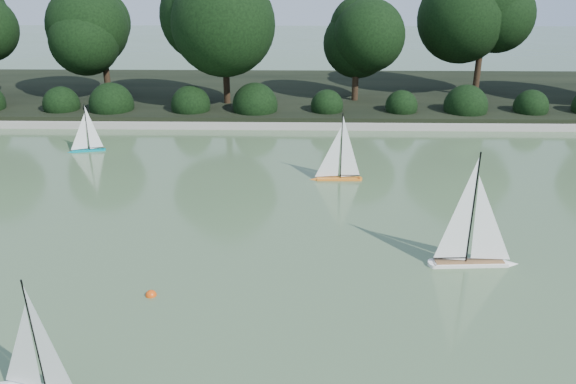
{
  "coord_description": "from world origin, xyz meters",
  "views": [
    {
      "loc": [
        -0.74,
        -6.31,
        4.17
      ],
      "look_at": [
        -0.93,
        2.41,
        0.7
      ],
      "focal_mm": 35.0,
      "sensor_mm": 36.0,
      "label": 1
    }
  ],
  "objects": [
    {
      "name": "sailboat_white_a",
      "position": [
        -3.49,
        -1.64,
        0.24
      ],
      "size": [
        1.09,
        0.47,
        1.51
      ],
      "color": "white",
      "rests_on": "ground"
    },
    {
      "name": "sailboat_white_b",
      "position": [
        1.95,
        1.25,
        0.3
      ],
      "size": [
        1.4,
        0.3,
        1.91
      ],
      "color": "white",
      "rests_on": "ground"
    },
    {
      "name": "far_bank",
      "position": [
        0.0,
        13.0,
        0.15
      ],
      "size": [
        40.0,
        8.0,
        0.3
      ],
      "primitive_type": "cube",
      "color": "black",
      "rests_on": "ground"
    },
    {
      "name": "sailboat_orange",
      "position": [
        0.0,
        4.9,
        0.24
      ],
      "size": [
        1.13,
        0.2,
        1.54
      ],
      "color": "orange",
      "rests_on": "ground"
    },
    {
      "name": "ground",
      "position": [
        0.0,
        0.0,
        0.0
      ],
      "size": [
        80.0,
        80.0,
        0.0
      ],
      "primitive_type": "plane",
      "color": "#3F5734",
      "rests_on": "ground"
    },
    {
      "name": "sailboat_teal",
      "position": [
        -6.01,
        6.77,
        0.2
      ],
      "size": [
        0.92,
        0.35,
        1.25
      ],
      "color": "#02848F",
      "rests_on": "ground"
    },
    {
      "name": "pond_coping",
      "position": [
        0.0,
        9.0,
        0.09
      ],
      "size": [
        40.0,
        0.35,
        0.18
      ],
      "primitive_type": "cube",
      "color": "gray",
      "rests_on": "ground"
    },
    {
      "name": "shrub_hedge",
      "position": [
        0.0,
        9.9,
        0.45
      ],
      "size": [
        29.1,
        1.1,
        1.1
      ],
      "color": "black",
      "rests_on": "ground"
    },
    {
      "name": "tree_line",
      "position": [
        1.23,
        11.44,
        2.64
      ],
      "size": [
        26.31,
        3.93,
        4.39
      ],
      "color": "black",
      "rests_on": "ground"
    },
    {
      "name": "race_buoy",
      "position": [
        -2.77,
        0.28,
        0.0
      ],
      "size": [
        0.15,
        0.15,
        0.15
      ],
      "primitive_type": "sphere",
      "color": "#DE470B",
      "rests_on": "ground"
    }
  ]
}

